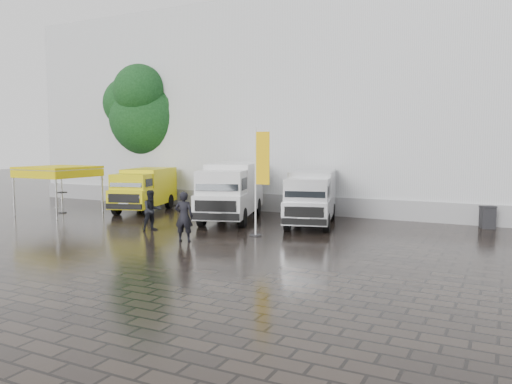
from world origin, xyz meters
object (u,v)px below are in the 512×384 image
van_yellow (144,190)px  van_silver (311,198)px  van_white (231,192)px  wheelie_bin (487,217)px  canopy_tent (57,169)px  flagpole (259,177)px  cocktail_table (62,203)px  person_tent (152,210)px  person_front (184,217)px

van_yellow → van_silver: bearing=-17.1°
van_white → wheelie_bin: van_white is taller
canopy_tent → flagpole: (12.70, -0.98, 0.02)m
flagpole → cocktail_table: size_ratio=3.85×
flagpole → person_tent: bearing=-169.3°
van_yellow → van_silver: van_silver is taller
van_yellow → flagpole: size_ratio=1.16×
van_yellow → cocktail_table: 4.48m
person_front → person_tent: 3.11m
van_silver → cocktail_table: bearing=175.5°
van_white → person_front: (1.09, -5.61, -0.43)m
person_front → flagpole: bearing=-149.2°
van_white → flagpole: (3.17, -3.24, 1.04)m
canopy_tent → wheelie_bin: bearing=14.4°
flagpole → van_silver: bearing=77.2°
cocktail_table → person_tent: bearing=-15.5°
canopy_tent → person_front: canopy_tent is taller
van_yellow → canopy_tent: bearing=-156.9°
van_white → person_front: 5.73m
van_yellow → van_white: bearing=-22.4°
flagpole → person_tent: (-4.82, -0.91, -1.56)m
van_silver → person_tent: van_silver is taller
van_white → cocktail_table: 9.85m
van_white → van_silver: van_white is taller
van_yellow → canopy_tent: (-3.52, -2.90, 1.23)m
van_yellow → van_silver: (10.03, -0.13, 0.06)m
van_silver → flagpole: size_ratio=1.30×
person_front → person_tent: person_front is taller
person_front → person_tent: bearing=-46.1°
van_white → canopy_tent: bearing=175.9°
van_white → van_silver: bearing=-10.3°
van_white → cocktail_table: (-9.62, -1.94, -0.83)m
van_white → wheelie_bin: 11.91m
cocktail_table → wheelie_bin: bearing=13.5°
van_yellow → person_tent: van_yellow is taller
cocktail_table → person_tent: size_ratio=0.65×
canopy_tent → person_front: bearing=-17.5°
van_silver → wheelie_bin: size_ratio=5.68×
cocktail_table → person_front: (10.72, -3.68, 0.40)m
van_white → canopy_tent: (-9.53, -2.26, 1.02)m
canopy_tent → flagpole: size_ratio=0.76×
van_yellow → van_silver: 10.03m
van_silver → cocktail_table: van_silver is taller
van_silver → canopy_tent: (-13.55, -2.77, 1.17)m
wheelie_bin → van_white: bearing=175.8°
van_yellow → van_white: size_ratio=0.80×
wheelie_bin → person_front: (-10.36, -8.74, 0.47)m
van_silver → person_front: van_silver is taller
flagpole → wheelie_bin: flagpole is taller
van_yellow → person_tent: bearing=-64.0°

